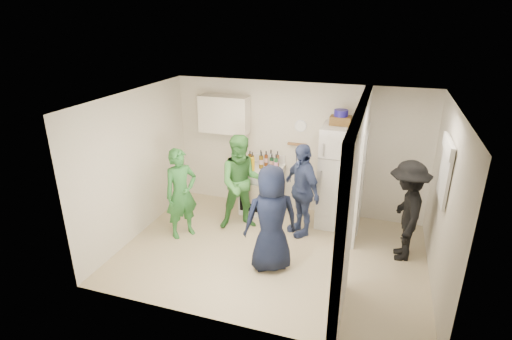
{
  "coord_description": "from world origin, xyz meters",
  "views": [
    {
      "loc": [
        1.48,
        -5.36,
        3.64
      ],
      "look_at": [
        -0.4,
        0.4,
        1.25
      ],
      "focal_mm": 28.0,
      "sensor_mm": 36.0,
      "label": 1
    }
  ],
  "objects_px": {
    "stove": "(262,189)",
    "fridge": "(341,177)",
    "blue_bowl": "(341,113)",
    "yellow_cup_stack_top": "(359,121)",
    "person_green_left": "(181,193)",
    "person_denim": "(301,190)",
    "person_nook": "(406,211)",
    "person_navy": "(271,219)",
    "person_green_center": "(242,183)",
    "wicker_basket": "(340,120)"
  },
  "relations": [
    {
      "from": "person_green_left",
      "to": "person_denim",
      "type": "bearing_deg",
      "value": -32.83
    },
    {
      "from": "fridge",
      "to": "person_nook",
      "type": "xyz_separation_m",
      "value": [
        1.08,
        -0.8,
        -0.12
      ]
    },
    {
      "from": "blue_bowl",
      "to": "yellow_cup_stack_top",
      "type": "relative_size",
      "value": 0.96
    },
    {
      "from": "wicker_basket",
      "to": "person_denim",
      "type": "relative_size",
      "value": 0.21
    },
    {
      "from": "stove",
      "to": "person_green_center",
      "type": "relative_size",
      "value": 0.53
    },
    {
      "from": "yellow_cup_stack_top",
      "to": "person_denim",
      "type": "xyz_separation_m",
      "value": [
        -0.82,
        -0.45,
        -1.16
      ]
    },
    {
      "from": "person_denim",
      "to": "yellow_cup_stack_top",
      "type": "bearing_deg",
      "value": 75.07
    },
    {
      "from": "stove",
      "to": "person_denim",
      "type": "relative_size",
      "value": 0.56
    },
    {
      "from": "wicker_basket",
      "to": "person_denim",
      "type": "bearing_deg",
      "value": -129.84
    },
    {
      "from": "person_green_center",
      "to": "person_nook",
      "type": "xyz_separation_m",
      "value": [
        2.72,
        -0.13,
        -0.06
      ]
    },
    {
      "from": "stove",
      "to": "person_green_left",
      "type": "xyz_separation_m",
      "value": [
        -1.03,
        -1.29,
        0.33
      ]
    },
    {
      "from": "fridge",
      "to": "person_navy",
      "type": "height_order",
      "value": "fridge"
    },
    {
      "from": "wicker_basket",
      "to": "person_green_center",
      "type": "height_order",
      "value": "wicker_basket"
    },
    {
      "from": "fridge",
      "to": "person_denim",
      "type": "distance_m",
      "value": 0.82
    },
    {
      "from": "yellow_cup_stack_top",
      "to": "person_nook",
      "type": "distance_m",
      "value": 1.62
    },
    {
      "from": "stove",
      "to": "fridge",
      "type": "distance_m",
      "value": 1.56
    },
    {
      "from": "blue_bowl",
      "to": "yellow_cup_stack_top",
      "type": "xyz_separation_m",
      "value": [
        0.32,
        -0.15,
        -0.08
      ]
    },
    {
      "from": "stove",
      "to": "wicker_basket",
      "type": "distance_m",
      "value": 2.03
    },
    {
      "from": "person_green_center",
      "to": "blue_bowl",
      "type": "bearing_deg",
      "value": -0.24
    },
    {
      "from": "blue_bowl",
      "to": "yellow_cup_stack_top",
      "type": "bearing_deg",
      "value": -25.11
    },
    {
      "from": "person_denim",
      "to": "person_nook",
      "type": "distance_m",
      "value": 1.7
    },
    {
      "from": "blue_bowl",
      "to": "person_green_left",
      "type": "bearing_deg",
      "value": -151.58
    },
    {
      "from": "person_green_left",
      "to": "person_denim",
      "type": "height_order",
      "value": "person_denim"
    },
    {
      "from": "fridge",
      "to": "blue_bowl",
      "type": "height_order",
      "value": "blue_bowl"
    },
    {
      "from": "blue_bowl",
      "to": "person_green_left",
      "type": "distance_m",
      "value": 3.04
    },
    {
      "from": "stove",
      "to": "blue_bowl",
      "type": "xyz_separation_m",
      "value": [
        1.39,
        0.02,
        1.6
      ]
    },
    {
      "from": "person_green_center",
      "to": "person_nook",
      "type": "distance_m",
      "value": 2.72
    },
    {
      "from": "yellow_cup_stack_top",
      "to": "stove",
      "type": "bearing_deg",
      "value": 175.66
    },
    {
      "from": "stove",
      "to": "blue_bowl",
      "type": "distance_m",
      "value": 2.12
    },
    {
      "from": "fridge",
      "to": "person_navy",
      "type": "relative_size",
      "value": 1.13
    },
    {
      "from": "fridge",
      "to": "yellow_cup_stack_top",
      "type": "xyz_separation_m",
      "value": [
        0.22,
        -0.1,
        1.05
      ]
    },
    {
      "from": "person_green_left",
      "to": "person_nook",
      "type": "distance_m",
      "value": 3.64
    },
    {
      "from": "person_denim",
      "to": "person_green_left",
      "type": "bearing_deg",
      "value": -113.45
    },
    {
      "from": "wicker_basket",
      "to": "person_denim",
      "type": "height_order",
      "value": "wicker_basket"
    },
    {
      "from": "stove",
      "to": "fridge",
      "type": "relative_size",
      "value": 0.5
    },
    {
      "from": "blue_bowl",
      "to": "person_nook",
      "type": "relative_size",
      "value": 0.15
    },
    {
      "from": "person_nook",
      "to": "person_navy",
      "type": "bearing_deg",
      "value": -67.66
    },
    {
      "from": "person_navy",
      "to": "yellow_cup_stack_top",
      "type": "bearing_deg",
      "value": -151.57
    },
    {
      "from": "person_green_left",
      "to": "person_denim",
      "type": "xyz_separation_m",
      "value": [
        1.92,
        0.71,
        0.03
      ]
    },
    {
      "from": "blue_bowl",
      "to": "person_denim",
      "type": "xyz_separation_m",
      "value": [
        -0.5,
        -0.6,
        -1.24
      ]
    },
    {
      "from": "fridge",
      "to": "person_denim",
      "type": "xyz_separation_m",
      "value": [
        -0.6,
        -0.55,
        -0.11
      ]
    },
    {
      "from": "stove",
      "to": "person_nook",
      "type": "bearing_deg",
      "value": -17.87
    },
    {
      "from": "fridge",
      "to": "blue_bowl",
      "type": "bearing_deg",
      "value": 153.43
    },
    {
      "from": "stove",
      "to": "person_navy",
      "type": "bearing_deg",
      "value": -68.54
    },
    {
      "from": "blue_bowl",
      "to": "person_nook",
      "type": "xyz_separation_m",
      "value": [
        1.18,
        -0.85,
        -1.26
      ]
    },
    {
      "from": "blue_bowl",
      "to": "person_green_left",
      "type": "height_order",
      "value": "blue_bowl"
    },
    {
      "from": "wicker_basket",
      "to": "person_green_left",
      "type": "relative_size",
      "value": 0.22
    },
    {
      "from": "fridge",
      "to": "wicker_basket",
      "type": "height_order",
      "value": "wicker_basket"
    },
    {
      "from": "fridge",
      "to": "blue_bowl",
      "type": "xyz_separation_m",
      "value": [
        -0.1,
        0.05,
        1.13
      ]
    },
    {
      "from": "stove",
      "to": "wicker_basket",
      "type": "xyz_separation_m",
      "value": [
        1.39,
        0.02,
        1.47
      ]
    }
  ]
}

